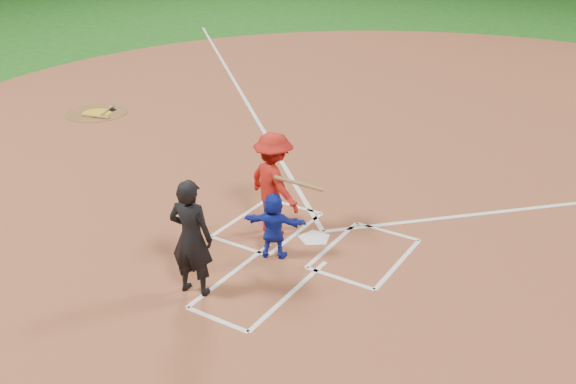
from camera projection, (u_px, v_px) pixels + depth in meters
The scene contains 12 objects.
ground at pixel (314, 239), 11.28m from camera, with size 120.00×120.00×0.00m, color #185515.
home_plate_dirt at pixel (435, 139), 15.90m from camera, with size 28.00×28.00×0.01m, color brown.
home_plate at pixel (314, 238), 11.27m from camera, with size 0.60×0.60×0.02m, color white.
on_deck_circle at pixel (97, 113), 17.76m from camera, with size 1.70×1.70×0.01m, color brown.
on_deck_logo at pixel (97, 113), 17.75m from camera, with size 0.80×0.80×0.00m, color gold.
on_deck_bat_a at pixel (107, 110), 17.86m from camera, with size 0.06×0.06×0.84m, color olive.
on_deck_bat_c at pixel (96, 116), 17.36m from camera, with size 0.06×0.06×0.84m, color #A3663B.
bat_weight_donut at pixel (112, 109), 17.95m from camera, with size 0.19×0.19×0.05m, color black.
catcher at pixel (274, 226), 10.50m from camera, with size 1.06×0.34×1.14m, color #1527AE.
umpire at pixel (191, 238), 9.39m from camera, with size 0.68×0.44×1.86m, color black.
chalk_markings at pixel (424, 147), 15.34m from camera, with size 28.35×17.32×0.01m.
batter_at_plate at pixel (274, 184), 11.13m from camera, with size 1.67×1.07×1.86m.
Camera 1 is at (4.84, -8.63, 5.50)m, focal length 40.00 mm.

